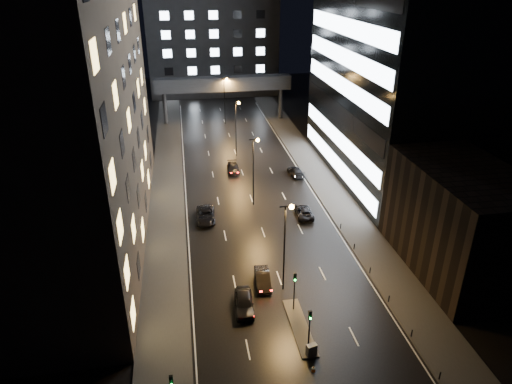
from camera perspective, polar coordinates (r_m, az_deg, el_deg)
ground at (r=77.43m, az=-1.73°, el=2.46°), size 160.00×160.00×0.00m
sidewalk_left at (r=72.35m, az=-11.03°, el=0.28°), size 5.00×110.00×0.15m
sidewalk_right at (r=75.50m, az=8.24°, el=1.62°), size 5.00×110.00×0.15m
building_left at (r=57.06m, az=-23.21°, el=13.02°), size 15.00×48.00×40.00m
building_right_low at (r=55.02m, az=24.14°, el=-3.30°), size 10.00×18.00×12.00m
building_right_glass at (r=75.26m, az=18.77°, el=18.31°), size 20.00×36.00×45.00m
building_far at (r=130.10m, az=-5.47°, el=17.67°), size 34.00×14.00×25.00m
skybridge at (r=103.36m, az=-4.12°, el=13.27°), size 30.00×3.00×10.00m
median_island at (r=45.65m, az=5.47°, el=-16.43°), size 1.60×8.00×0.15m
traffic_signal_near at (r=45.57m, az=4.84°, el=-11.55°), size 0.28×0.34×4.40m
traffic_signal_far at (r=41.50m, az=6.72°, el=-16.07°), size 0.28×0.34×4.40m
bollard_row at (r=51.59m, az=15.12°, el=-11.10°), size 0.12×25.12×0.90m
streetlight_near at (r=46.42m, az=3.79°, el=-5.64°), size 1.45×0.50×10.15m
streetlight_mid_a at (r=63.99m, az=-0.19°, el=3.61°), size 1.45×0.50×10.15m
streetlight_mid_b at (r=82.67m, az=-2.44°, el=8.78°), size 1.45×0.50×10.15m
streetlight_far at (r=101.85m, az=-3.88°, el=12.02°), size 1.45×0.50×10.15m
car_away_a at (r=47.02m, az=-1.49°, el=-13.64°), size 2.21×4.84×1.61m
car_away_b at (r=50.22m, az=0.84°, el=-10.81°), size 1.85×4.49×1.45m
car_away_c at (r=62.62m, az=-6.32°, el=-2.90°), size 2.75×5.55×1.51m
car_away_d at (r=77.45m, az=-2.88°, el=2.99°), size 2.04×4.75×1.36m
car_toward_a at (r=63.65m, az=6.01°, el=-2.50°), size 2.38×4.73×1.28m
car_toward_b at (r=76.34m, az=4.98°, el=2.58°), size 2.28×4.83×1.36m
utility_cabinet at (r=42.65m, az=6.94°, el=-19.01°), size 1.01×0.71×1.18m
cone_a at (r=43.12m, az=6.52°, el=-19.34°), size 0.35×0.35×0.44m
cone_b at (r=41.83m, az=7.19°, el=-21.07°), size 0.38×0.38×0.56m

